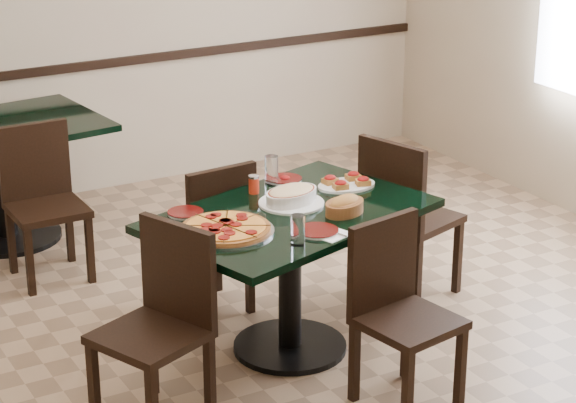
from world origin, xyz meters
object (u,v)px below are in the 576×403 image
back_table (1,160)px  chair_far (213,232)px  bread_basket (344,206)px  main_table (290,246)px  chair_near (397,303)px  chair_left (163,314)px  chair_right (403,210)px  pepperoni_pizza (226,229)px  bruschetta_platter (347,182)px  back_chair_near (42,194)px  lasagna_casserole (291,195)px

back_table → chair_far: bearing=-73.6°
chair_far → bread_basket: 0.85m
main_table → chair_far: (-0.16, 0.55, -0.09)m
chair_near → bread_basket: size_ratio=3.31×
chair_near → chair_left: chair_left is taller
chair_right → pepperoni_pizza: chair_right is taller
pepperoni_pizza → bread_basket: (0.61, -0.07, 0.02)m
back_table → chair_far: chair_far is taller
pepperoni_pizza → chair_left: bearing=-155.0°
back_table → chair_right: (1.67, -1.93, -0.00)m
back_table → chair_far: (0.67, -1.61, -0.04)m
back_table → bruschetta_platter: bearing=-64.0°
back_chair_near → lasagna_casserole: size_ratio=2.66×
back_table → bruschetta_platter: (1.26, -1.99, 0.25)m
pepperoni_pizza → bread_basket: bearing=-6.1°
pepperoni_pizza → bruschetta_platter: 0.86m
main_table → back_chair_near: bearing=100.4°
chair_left → back_chair_near: size_ratio=1.02×
chair_near → lasagna_casserole: chair_near is taller
pepperoni_pizza → bread_basket: bread_basket is taller
chair_far → lasagna_casserole: bearing=109.6°
lasagna_casserole → bruschetta_platter: (0.37, 0.08, -0.02)m
chair_far → chair_left: bearing=47.1°
back_table → back_chair_near: bearing=-91.2°
chair_left → back_chair_near: (0.03, 1.81, -0.01)m
pepperoni_pizza → bread_basket: 0.61m
chair_near → pepperoni_pizza: bearing=126.2°
main_table → chair_near: bearing=-89.3°
back_chair_near → bruschetta_platter: back_chair_near is taller
back_table → pepperoni_pizza: pepperoni_pizza is taller
chair_left → pepperoni_pizza: bearing=92.6°
main_table → chair_right: (0.84, 0.23, -0.04)m
main_table → pepperoni_pizza: (-0.39, -0.08, 0.20)m
bread_basket → back_chair_near: bearing=101.4°
main_table → bruschetta_platter: 0.51m
back_table → chair_near: bearing=-76.1°
back_table → lasagna_casserole: size_ratio=3.96×
back_chair_near → pepperoni_pizza: back_chair_near is taller
chair_far → chair_left: 1.05m
back_chair_near → pepperoni_pizza: (0.38, -1.61, 0.27)m
chair_near → chair_right: 1.09m
chair_right → chair_near: bearing=126.5°
main_table → back_chair_near: size_ratio=1.73×
chair_near → chair_right: size_ratio=0.93×
back_table → chair_near: chair_near is taller
chair_right → pepperoni_pizza: size_ratio=2.06×
chair_far → lasagna_casserole: 0.60m
pepperoni_pizza → chair_near: bearing=-43.4°
bread_basket → chair_right: bearing=12.5°
back_table → bruschetta_platter: 2.37m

